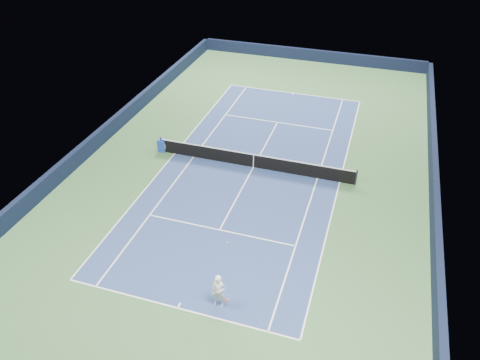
% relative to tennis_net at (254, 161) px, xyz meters
% --- Properties ---
extents(ground, '(40.00, 40.00, 0.00)m').
position_rel_tennis_net_xyz_m(ground, '(0.00, 0.00, -0.50)').
color(ground, '#345D32').
rests_on(ground, ground).
extents(wall_far, '(22.00, 0.35, 1.10)m').
position_rel_tennis_net_xyz_m(wall_far, '(0.00, 19.82, 0.05)').
color(wall_far, black).
rests_on(wall_far, ground).
extents(wall_right, '(0.35, 40.00, 1.10)m').
position_rel_tennis_net_xyz_m(wall_right, '(10.82, 0.00, 0.05)').
color(wall_right, black).
rests_on(wall_right, ground).
extents(wall_left, '(0.35, 40.00, 1.10)m').
position_rel_tennis_net_xyz_m(wall_left, '(-10.82, 0.00, 0.05)').
color(wall_left, '#101932').
rests_on(wall_left, ground).
extents(court_surface, '(10.97, 23.77, 0.01)m').
position_rel_tennis_net_xyz_m(court_surface, '(0.00, 0.00, -0.50)').
color(court_surface, navy).
rests_on(court_surface, ground).
extents(baseline_far, '(10.97, 0.08, 0.00)m').
position_rel_tennis_net_xyz_m(baseline_far, '(0.00, 11.88, -0.50)').
color(baseline_far, white).
rests_on(baseline_far, ground).
extents(baseline_near, '(10.97, 0.08, 0.00)m').
position_rel_tennis_net_xyz_m(baseline_near, '(0.00, -11.88, -0.50)').
color(baseline_near, white).
rests_on(baseline_near, ground).
extents(sideline_doubles_right, '(0.08, 23.77, 0.00)m').
position_rel_tennis_net_xyz_m(sideline_doubles_right, '(5.49, 0.00, -0.50)').
color(sideline_doubles_right, white).
rests_on(sideline_doubles_right, ground).
extents(sideline_doubles_left, '(0.08, 23.77, 0.00)m').
position_rel_tennis_net_xyz_m(sideline_doubles_left, '(-5.49, 0.00, -0.50)').
color(sideline_doubles_left, white).
rests_on(sideline_doubles_left, ground).
extents(sideline_singles_right, '(0.08, 23.77, 0.00)m').
position_rel_tennis_net_xyz_m(sideline_singles_right, '(4.12, 0.00, -0.50)').
color(sideline_singles_right, white).
rests_on(sideline_singles_right, ground).
extents(sideline_singles_left, '(0.08, 23.77, 0.00)m').
position_rel_tennis_net_xyz_m(sideline_singles_left, '(-4.12, 0.00, -0.50)').
color(sideline_singles_left, white).
rests_on(sideline_singles_left, ground).
extents(service_line_far, '(8.23, 0.08, 0.00)m').
position_rel_tennis_net_xyz_m(service_line_far, '(0.00, 6.40, -0.50)').
color(service_line_far, white).
rests_on(service_line_far, ground).
extents(service_line_near, '(8.23, 0.08, 0.00)m').
position_rel_tennis_net_xyz_m(service_line_near, '(0.00, -6.40, -0.50)').
color(service_line_near, white).
rests_on(service_line_near, ground).
extents(center_service_line, '(0.08, 12.80, 0.00)m').
position_rel_tennis_net_xyz_m(center_service_line, '(0.00, 0.00, -0.50)').
color(center_service_line, white).
rests_on(center_service_line, ground).
extents(center_mark_far, '(0.08, 0.30, 0.00)m').
position_rel_tennis_net_xyz_m(center_mark_far, '(0.00, 11.73, -0.50)').
color(center_mark_far, white).
rests_on(center_mark_far, ground).
extents(center_mark_near, '(0.08, 0.30, 0.00)m').
position_rel_tennis_net_xyz_m(center_mark_near, '(0.00, -11.73, -0.50)').
color(center_mark_near, white).
rests_on(center_mark_near, ground).
extents(tennis_net, '(12.90, 0.10, 1.07)m').
position_rel_tennis_net_xyz_m(tennis_net, '(0.00, 0.00, 0.00)').
color(tennis_net, black).
rests_on(tennis_net, ground).
extents(sponsor_cube, '(0.60, 0.50, 0.86)m').
position_rel_tennis_net_xyz_m(sponsor_cube, '(-6.40, 0.10, -0.07)').
color(sponsor_cube, '#1B3FA7').
rests_on(sponsor_cube, ground).
extents(tennis_player, '(0.80, 1.26, 2.89)m').
position_rel_tennis_net_xyz_m(tennis_player, '(1.68, -11.14, 0.35)').
color(tennis_player, white).
rests_on(tennis_player, ground).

